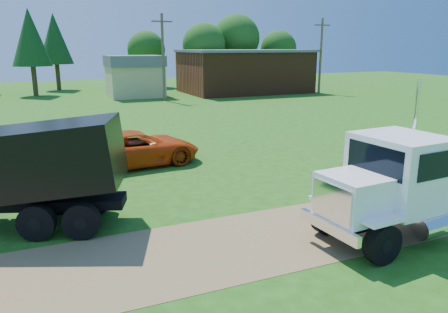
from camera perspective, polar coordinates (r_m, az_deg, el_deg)
name	(u,v)px	position (r m, az deg, el deg)	size (l,w,h in m)	color
ground	(290,234)	(13.98, 8.57, -9.98)	(140.00, 140.00, 0.00)	#245011
dirt_track	(290,234)	(13.98, 8.57, -9.96)	(120.00, 4.20, 0.01)	olive
white_semi_tractor	(400,186)	(14.18, 22.06, -3.61)	(7.90, 3.12, 4.70)	black
black_dump_truck	(3,169)	(15.36, -26.95, -1.47)	(8.28, 4.95, 3.54)	black
orange_pickup	(137,148)	(21.76, -11.31, 1.07)	(2.83, 6.14, 1.71)	#C53B09
spectator_b	(69,162)	(19.39, -19.65, -0.68)	(0.96, 0.75, 1.98)	#999999
brick_building	(244,71)	(56.61, 2.66, 11.10)	(15.40, 10.40, 5.30)	brown
tan_shed	(135,76)	(52.00, -11.57, 10.30)	(6.20, 5.40, 4.70)	tan
utility_poles	(163,56)	(47.54, -7.97, 12.87)	(42.20, 0.28, 9.00)	#4F3A2D
tree_row	(88,42)	(60.40, -17.36, 14.06)	(56.68, 10.93, 10.60)	#352916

